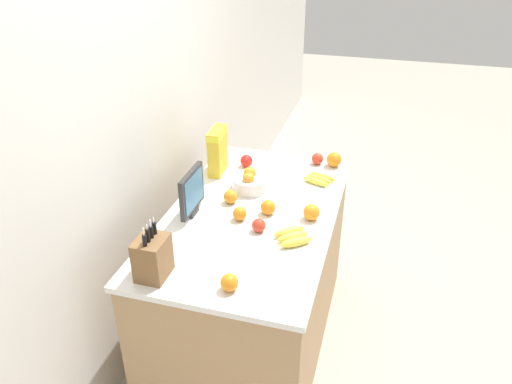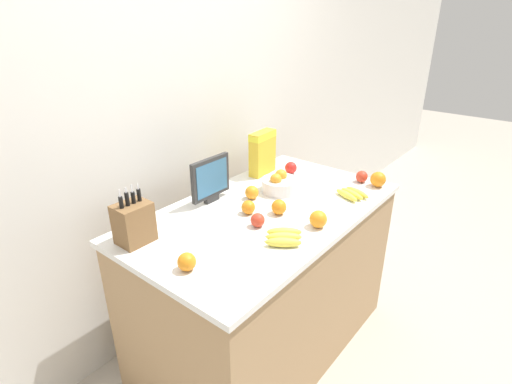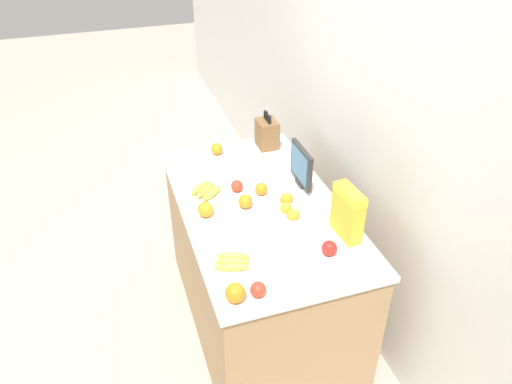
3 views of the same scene
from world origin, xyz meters
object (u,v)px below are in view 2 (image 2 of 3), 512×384
fruit_bowl (280,184)px  apple_middle (362,177)px  cereal_box (262,151)px  orange_front_center (318,219)px  banana_bunch_right (352,194)px  apple_near_bananas (258,220)px  orange_near_bowl (252,192)px  apple_front (291,168)px  orange_front_right (248,207)px  knife_block (134,223)px  orange_mid_right (187,262)px  orange_back_center (378,179)px  small_monitor (211,179)px  orange_by_cereal (279,207)px  banana_bunch_left (284,237)px

fruit_bowl → apple_middle: size_ratio=2.96×
cereal_box → orange_front_center: size_ratio=3.20×
banana_bunch_right → apple_near_bananas: size_ratio=2.86×
apple_middle → orange_near_bowl: size_ratio=0.95×
apple_front → orange_front_right: apple_front is taller
knife_block → orange_mid_right: knife_block is taller
banana_bunch_right → orange_back_center: size_ratio=2.19×
small_monitor → cereal_box: size_ratio=0.96×
orange_front_center → cereal_box: bearing=59.3°
fruit_bowl → orange_by_cereal: bearing=-145.2°
cereal_box → banana_bunch_left: 0.83m
fruit_bowl → apple_front: size_ratio=2.78×
apple_middle → apple_near_bananas: (-0.81, 0.15, -0.00)m
apple_front → orange_by_cereal: bearing=-151.9°
knife_block → small_monitor: knife_block is taller
small_monitor → orange_front_center: size_ratio=3.06×
banana_bunch_left → apple_near_bananas: size_ratio=3.03×
knife_block → fruit_bowl: (0.84, -0.18, -0.05)m
orange_near_bowl → orange_mid_right: (-0.67, -0.22, 0.00)m
orange_near_bowl → orange_back_center: orange_back_center is taller
knife_block → apple_front: knife_block is taller
cereal_box → apple_middle: size_ratio=3.82×
knife_block → orange_front_right: (0.52, -0.22, -0.06)m
banana_bunch_right → banana_bunch_left: bearing=178.0°
apple_near_bananas → orange_mid_right: 0.45m
cereal_box → apple_near_bananas: bearing=-148.0°
knife_block → orange_back_center: (1.26, -0.59, -0.05)m
apple_front → orange_mid_right: size_ratio=1.00×
small_monitor → cereal_box: 0.50m
banana_bunch_right → apple_front: size_ratio=2.60×
small_monitor → apple_middle: size_ratio=3.65×
banana_bunch_left → fruit_bowl: bearing=37.9°
small_monitor → orange_by_cereal: size_ratio=3.33×
fruit_bowl → small_monitor: bearing=148.5°
apple_middle → apple_near_bananas: bearing=169.9°
apple_middle → orange_near_bowl: orange_near_bowl is taller
orange_by_cereal → cereal_box: bearing=46.5°
knife_block → orange_near_bowl: knife_block is taller
small_monitor → banana_bunch_right: small_monitor is taller
banana_bunch_left → orange_front_right: bearing=70.4°
apple_front → orange_front_right: size_ratio=1.06×
banana_bunch_right → orange_near_bowl: orange_near_bowl is taller
cereal_box → apple_front: bearing=-56.3°
orange_near_bowl → cereal_box: bearing=29.5°
orange_back_center → orange_front_right: bearing=153.5°
orange_front_center → small_monitor: bearing=101.3°
apple_near_bananas → orange_back_center: orange_back_center is taller
knife_block → orange_by_cereal: knife_block is taller
fruit_bowl → orange_back_center: 0.58m
orange_by_cereal → orange_back_center: bearing=-20.8°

